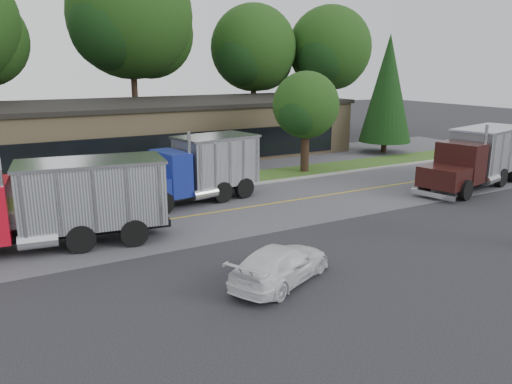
% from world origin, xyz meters
% --- Properties ---
extents(ground, '(140.00, 140.00, 0.00)m').
position_xyz_m(ground, '(0.00, 0.00, 0.00)').
color(ground, '#303035').
rests_on(ground, ground).
extents(road, '(60.00, 8.00, 0.02)m').
position_xyz_m(road, '(0.00, 9.00, 0.00)').
color(road, slate).
rests_on(road, ground).
extents(center_line, '(60.00, 0.12, 0.01)m').
position_xyz_m(center_line, '(0.00, 9.00, 0.00)').
color(center_line, gold).
rests_on(center_line, ground).
extents(curb, '(60.00, 0.30, 0.12)m').
position_xyz_m(curb, '(0.00, 13.20, 0.00)').
color(curb, '#9E9E99').
rests_on(curb, ground).
extents(grass_verge, '(60.00, 3.40, 0.03)m').
position_xyz_m(grass_verge, '(0.00, 15.00, 0.00)').
color(grass_verge, '#3C6020').
rests_on(grass_verge, ground).
extents(far_parking, '(60.00, 7.00, 0.02)m').
position_xyz_m(far_parking, '(0.00, 20.00, 0.00)').
color(far_parking, slate).
rests_on(far_parking, ground).
extents(strip_mall, '(32.00, 12.00, 4.00)m').
position_xyz_m(strip_mall, '(2.00, 26.00, 2.00)').
color(strip_mall, '#99815E').
rests_on(strip_mall, ground).
extents(tree_far_c, '(11.84, 11.14, 16.89)m').
position_xyz_m(tree_far_c, '(4.18, 34.14, 10.78)').
color(tree_far_c, '#382619').
rests_on(tree_far_c, ground).
extents(tree_far_d, '(9.13, 8.59, 13.02)m').
position_xyz_m(tree_far_d, '(16.14, 33.11, 8.31)').
color(tree_far_d, '#382619').
rests_on(tree_far_d, ground).
extents(tree_far_e, '(9.18, 8.64, 13.10)m').
position_xyz_m(tree_far_e, '(24.14, 31.11, 8.36)').
color(tree_far_e, '#382619').
rests_on(tree_far_e, ground).
extents(evergreen_right, '(4.17, 4.17, 9.48)m').
position_xyz_m(evergreen_right, '(20.00, 18.00, 5.21)').
color(evergreen_right, '#382619').
rests_on(evergreen_right, ground).
extents(tree_verge, '(4.69, 4.41, 6.68)m').
position_xyz_m(tree_verge, '(10.07, 15.06, 4.25)').
color(tree_verge, '#382619').
rests_on(tree_verge, ground).
extents(dump_truck_red, '(9.83, 3.88, 3.36)m').
position_xyz_m(dump_truck_red, '(-6.73, 7.80, 1.81)').
color(dump_truck_red, black).
rests_on(dump_truck_red, ground).
extents(dump_truck_blue, '(7.28, 3.74, 3.36)m').
position_xyz_m(dump_truck_blue, '(0.94, 11.53, 1.80)').
color(dump_truck_blue, black).
rests_on(dump_truck_blue, ground).
extents(dump_truck_maroon, '(9.27, 4.44, 3.36)m').
position_xyz_m(dump_truck_maroon, '(16.64, 6.56, 1.81)').
color(dump_truck_maroon, black).
rests_on(dump_truck_maroon, ground).
extents(rally_car, '(4.66, 3.48, 1.26)m').
position_xyz_m(rally_car, '(-0.93, 0.58, 0.63)').
color(rally_car, white).
rests_on(rally_car, ground).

